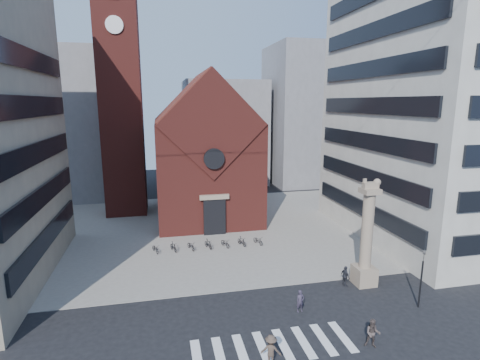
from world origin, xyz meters
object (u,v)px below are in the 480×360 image
object	(u,v)px
pedestrian_1	(373,333)
lion_column	(366,243)
pedestrian_2	(345,276)
pedestrian_0	(300,301)
traffic_light	(421,277)
scooter_0	(155,248)

from	to	relation	value
pedestrian_1	lion_column	bearing A→B (deg)	91.12
pedestrian_1	pedestrian_2	distance (m)	7.57
lion_column	pedestrian_0	world-z (taller)	lion_column
traffic_light	pedestrian_2	world-z (taller)	traffic_light
pedestrian_1	scooter_0	distance (m)	21.46
pedestrian_2	scooter_0	size ratio (longest dim) A/B	1.08
pedestrian_1	scooter_0	xyz separation A→B (m)	(-12.69, 17.30, -0.44)
lion_column	traffic_light	size ratio (longest dim) A/B	2.02
pedestrian_2	pedestrian_1	bearing A→B (deg)	153.67
traffic_light	pedestrian_2	xyz separation A→B (m)	(-3.63, 4.00, -1.45)
pedestrian_2	scooter_0	world-z (taller)	pedestrian_2
lion_column	pedestrian_2	distance (m)	3.09
traffic_light	scooter_0	world-z (taller)	traffic_light
pedestrian_0	pedestrian_1	size ratio (longest dim) A/B	0.89
pedestrian_1	pedestrian_2	xyz separation A→B (m)	(2.05, 7.29, -0.06)
traffic_light	scooter_0	xyz separation A→B (m)	(-18.37, 14.02, -1.83)
pedestrian_2	scooter_0	distance (m)	17.83
lion_column	scooter_0	xyz separation A→B (m)	(-16.38, 10.02, -3.00)
pedestrian_1	scooter_0	bearing A→B (deg)	154.24
pedestrian_0	scooter_0	world-z (taller)	pedestrian_0
pedestrian_1	traffic_light	bearing A→B (deg)	58.02
lion_column	pedestrian_1	size ratio (longest dim) A/B	4.86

